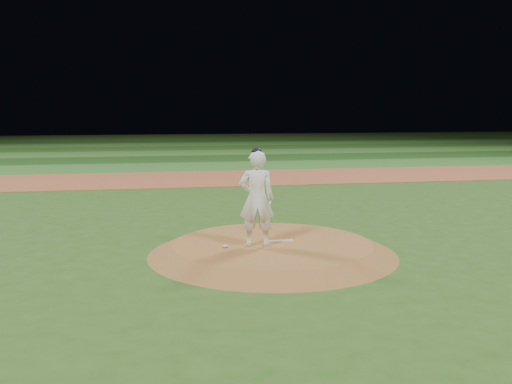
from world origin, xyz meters
The scene contains 12 objects.
ground centered at (0.00, 0.00, 0.00)m, with size 120.00×120.00×0.00m, color #2B521A.
infield_dirt_band centered at (0.00, 14.00, 0.01)m, with size 70.00×6.00×0.02m, color #9B5030.
outfield_stripe_0 centered at (0.00, 19.50, 0.01)m, with size 70.00×5.00×0.02m, color #2F6A26.
outfield_stripe_1 centered at (0.00, 24.50, 0.01)m, with size 70.00×5.00×0.02m, color #1A4315.
outfield_stripe_2 centered at (0.00, 29.50, 0.01)m, with size 70.00×5.00×0.02m, color #346C27.
outfield_stripe_3 centered at (0.00, 34.50, 0.01)m, with size 70.00×5.00×0.02m, color #214D18.
outfield_stripe_4 centered at (0.00, 39.50, 0.01)m, with size 70.00×5.00×0.02m, color #346625.
outfield_stripe_5 centered at (0.00, 44.50, 0.01)m, with size 70.00×5.00×0.02m, color #1B4A18.
pitchers_mound centered at (0.00, 0.00, 0.12)m, with size 5.50×5.50×0.25m, color #96602E.
pitching_rubber centered at (0.19, 0.08, 0.27)m, with size 0.60×0.15×0.03m, color silver.
rosin_bag centered at (-1.09, -0.25, 0.28)m, with size 0.11×0.11×0.06m, color beige.
pitcher_on_mound centered at (-0.40, -0.23, 1.30)m, with size 0.81×0.59×2.13m.
Camera 1 is at (-2.62, -12.07, 3.20)m, focal length 40.00 mm.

